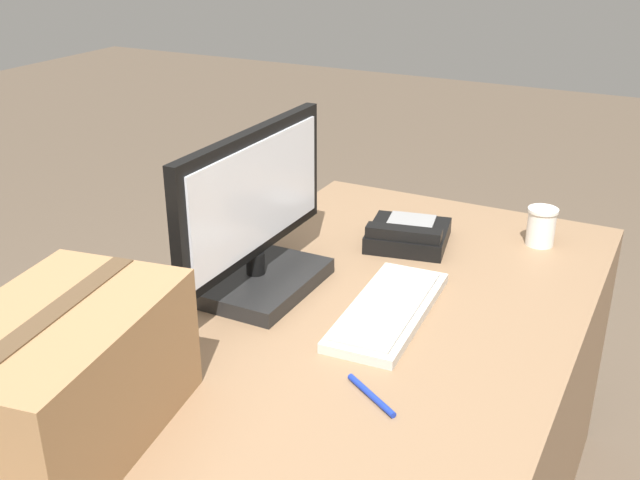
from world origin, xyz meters
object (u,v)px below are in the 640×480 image
at_px(desk_phone, 408,235).
at_px(pen_marker, 371,395).
at_px(monitor, 255,226).
at_px(cardboard_box, 61,379).
at_px(keyboard, 389,309).
at_px(paper_cup_right, 541,226).

distance_m(desk_phone, pen_marker, 0.70).
xyz_separation_m(monitor, desk_phone, (0.40, -0.22, -0.13)).
height_order(monitor, pen_marker, monitor).
height_order(monitor, cardboard_box, monitor).
distance_m(desk_phone, cardboard_box, 1.03).
relative_size(cardboard_box, pen_marker, 3.80).
height_order(desk_phone, cardboard_box, cardboard_box).
bearing_deg(monitor, cardboard_box, -178.87).
distance_m(monitor, desk_phone, 0.47).
bearing_deg(keyboard, paper_cup_right, -25.05).
bearing_deg(paper_cup_right, monitor, 135.99).
bearing_deg(pen_marker, keyboard, 138.67).
height_order(monitor, desk_phone, monitor).
distance_m(paper_cup_right, cardboard_box, 1.28).
bearing_deg(desk_phone, paper_cup_right, -74.07).
distance_m(monitor, keyboard, 0.36).
xyz_separation_m(keyboard, desk_phone, (0.37, 0.10, 0.01)).
bearing_deg(keyboard, desk_phone, 11.51).
relative_size(paper_cup_right, cardboard_box, 0.22).
relative_size(desk_phone, cardboard_box, 0.51).
bearing_deg(desk_phone, monitor, 139.08).
xyz_separation_m(monitor, paper_cup_right, (0.56, -0.54, -0.10)).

